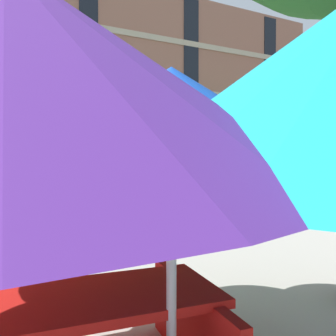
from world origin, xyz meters
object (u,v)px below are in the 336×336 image
Objects in this scene: sedan_white_midblock at (164,177)px; street_tree_middle at (79,136)px; sedan_green at (273,175)px; street_tree_right at (262,126)px; patio_umbrella at (171,125)px; sedan_white at (15,180)px.

sedan_white_midblock is 5.01m from street_tree_middle.
sedan_green is 1.05× the size of street_tree_middle.
street_tree_right is (8.56, 2.98, 3.13)m from sedan_white_midblock.
patio_umbrella reaches higher than sedan_green.
sedan_white is 13.21m from sedan_green.
sedan_white_midblock and sedan_green have the same top height.
street_tree_middle is at bearing 45.18° from sedan_white.
sedan_white_midblock is at bearing 65.24° from patio_umbrella.
sedan_white is 4.83m from street_tree_middle.
street_tree_middle is at bearing 162.93° from sedan_green.
patio_umbrella is (-14.42, -15.68, -2.23)m from street_tree_right.
street_tree_middle is (-10.12, 3.11, 2.04)m from sedan_green.
sedan_white_midblock is 9.59m from street_tree_right.
patio_umbrella is (-2.50, -15.81, -1.15)m from street_tree_middle.
sedan_green is at bearing -17.07° from street_tree_middle.
sedan_white_midblock is (6.44, 0.00, 0.00)m from sedan_white.
sedan_white_midblock is 14.01m from patio_umbrella.
sedan_green is at bearing -121.06° from street_tree_right.
sedan_white_midblock is 6.76m from sedan_green.
patio_umbrella is (0.59, -12.70, 0.90)m from sedan_white.
sedan_white is 1.12× the size of patio_umbrella.
street_tree_middle is at bearing 81.01° from patio_umbrella.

